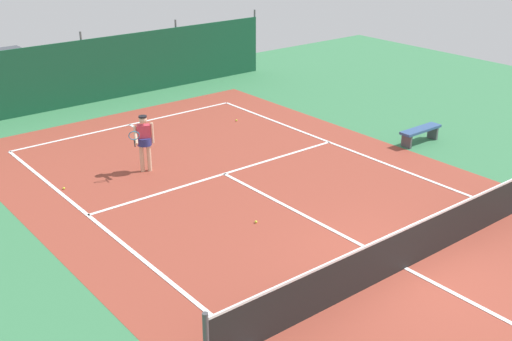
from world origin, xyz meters
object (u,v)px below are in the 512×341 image
tennis_net (407,247)px  tennis_ball_by_sideline (236,120)px  parked_car (9,73)px  courtside_bench (420,132)px  tennis_ball_midcourt (64,188)px  tennis_ball_near_player (256,222)px  tennis_player (144,139)px

tennis_net → tennis_ball_by_sideline: 10.41m
tennis_ball_by_sideline → parked_car: parked_car is taller
tennis_net → courtside_bench: bearing=36.0°
parked_car → tennis_ball_by_sideline: bearing=119.8°
tennis_ball_midcourt → tennis_ball_by_sideline: bearing=13.6°
tennis_ball_near_player → courtside_bench: size_ratio=0.04×
tennis_net → parked_car: (-1.79, 18.28, 0.33)m
parked_car → courtside_bench: parked_car is taller
tennis_ball_near_player → parked_car: parked_car is taller
tennis_net → tennis_ball_midcourt: size_ratio=153.33×
tennis_net → tennis_ball_near_player: tennis_net is taller
tennis_ball_near_player → tennis_ball_by_sideline: size_ratio=1.00×
tennis_ball_by_sideline → courtside_bench: size_ratio=0.04×
tennis_ball_midcourt → courtside_bench: 10.89m
tennis_player → courtside_bench: 8.62m
parked_car → courtside_bench: size_ratio=2.63×
tennis_ball_near_player → tennis_ball_by_sideline: (4.25, 6.39, 0.00)m
tennis_player → parked_car: parked_car is taller
tennis_player → parked_car: 10.33m
tennis_player → parked_car: bearing=-63.2°
tennis_ball_by_sideline → parked_car: bearing=120.3°
tennis_net → tennis_ball_midcourt: 9.14m
tennis_ball_by_sideline → parked_car: (-4.88, 8.36, 0.81)m
courtside_bench → tennis_ball_by_sideline: bearing=121.0°
tennis_ball_midcourt → courtside_bench: size_ratio=0.04×
tennis_player → courtside_bench: tennis_player is taller
tennis_player → tennis_ball_near_player: size_ratio=24.85×
parked_car → tennis_player: bearing=90.5°
tennis_ball_by_sideline → courtside_bench: 6.25m
tennis_player → tennis_ball_by_sideline: (4.69, 1.97, -0.93)m
tennis_net → tennis_ball_by_sideline: size_ratio=153.33×
tennis_player → tennis_ball_by_sideline: tennis_player is taller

